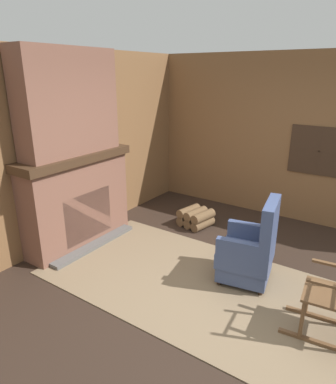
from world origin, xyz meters
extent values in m
plane|color=#2D2119|center=(0.00, 0.00, 0.00)|extent=(14.00, 14.00, 0.00)
cube|color=brown|center=(-2.63, 0.00, 1.34)|extent=(0.06, 5.81, 2.67)
cube|color=brown|center=(0.00, 2.63, 1.34)|extent=(5.81, 0.06, 2.67)
cube|color=#382619|center=(0.21, 2.59, 1.20)|extent=(0.89, 0.02, 0.75)
cube|color=silver|center=(0.21, 2.60, 1.20)|extent=(0.85, 0.01, 0.71)
cube|color=#382619|center=(0.21, 2.59, 1.20)|extent=(0.02, 0.02, 0.71)
cube|color=#382619|center=(0.21, 2.59, 1.20)|extent=(0.85, 0.02, 0.02)
cube|color=brown|center=(-2.39, 0.00, 0.60)|extent=(0.42, 1.61, 1.21)
cube|color=black|center=(-2.22, 0.00, 0.46)|extent=(0.08, 0.84, 0.68)
cube|color=#565451|center=(-2.10, 0.00, 0.03)|extent=(0.16, 1.45, 0.06)
cube|color=#3D2819|center=(-2.39, 0.00, 1.26)|extent=(0.52, 1.71, 0.11)
cube|color=brown|center=(-2.39, 0.00, 1.99)|extent=(0.37, 1.41, 1.34)
cube|color=#7A664C|center=(-0.53, 0.02, 0.01)|extent=(3.48, 1.92, 0.01)
cube|color=#3D4C75|center=(-0.04, 0.43, 0.18)|extent=(0.65, 0.66, 0.24)
cube|color=#3D4C75|center=(-0.04, 0.43, 0.33)|extent=(0.69, 0.70, 0.18)
cube|color=#3D4C75|center=(0.19, 0.47, 0.73)|extent=(0.22, 0.62, 0.61)
cube|color=#3D4C75|center=(-0.01, 0.18, 0.52)|extent=(0.54, 0.18, 0.20)
cube|color=#3D4C75|center=(-0.10, 0.68, 0.52)|extent=(0.54, 0.18, 0.20)
cylinder|color=#332319|center=(-0.23, 0.15, 0.03)|extent=(0.06, 0.06, 0.06)
cylinder|color=#332319|center=(-0.31, 0.63, 0.03)|extent=(0.06, 0.06, 0.06)
cylinder|color=#332319|center=(0.24, 0.24, 0.03)|extent=(0.06, 0.06, 0.06)
cylinder|color=#332319|center=(0.15, 0.71, 0.03)|extent=(0.06, 0.06, 0.06)
cube|color=brown|center=(0.98, -0.18, 0.02)|extent=(0.80, 0.12, 0.04)
cube|color=brown|center=(0.94, 0.19, 0.02)|extent=(0.80, 0.12, 0.04)
cylinder|color=brown|center=(0.77, -0.20, 0.23)|extent=(0.04, 0.04, 0.38)
cylinder|color=brown|center=(0.73, 0.17, 0.23)|extent=(0.04, 0.04, 0.38)
cube|color=brown|center=(0.96, 0.01, 0.43)|extent=(0.54, 0.49, 0.02)
cube|color=brown|center=(0.98, -0.18, 0.64)|extent=(0.45, 0.09, 0.02)
cylinder|color=brown|center=(-1.43, 1.46, 0.08)|extent=(0.23, 0.46, 0.15)
cylinder|color=brown|center=(-1.28, 1.43, 0.08)|extent=(0.23, 0.46, 0.15)
cylinder|color=brown|center=(-1.13, 1.40, 0.08)|extent=(0.23, 0.46, 0.15)
cylinder|color=brown|center=(-1.43, 1.46, 0.21)|extent=(0.23, 0.46, 0.15)
cylinder|color=brown|center=(-1.28, 1.43, 0.21)|extent=(0.23, 0.46, 0.15)
cylinder|color=brown|center=(-1.13, 1.40, 0.21)|extent=(0.23, 0.46, 0.15)
ellipsoid|color=#B24C42|center=(-2.43, -0.53, 1.36)|extent=(0.11, 0.11, 0.09)
cylinder|color=white|center=(-2.43, -0.53, 1.49)|extent=(0.06, 0.06, 0.17)
cube|color=brown|center=(-2.43, 0.31, 1.38)|extent=(0.14, 0.22, 0.12)
cube|color=silver|center=(-2.36, 0.31, 1.38)|extent=(0.01, 0.04, 0.02)
camera|label=1|loc=(1.20, -3.00, 2.35)|focal=32.00mm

